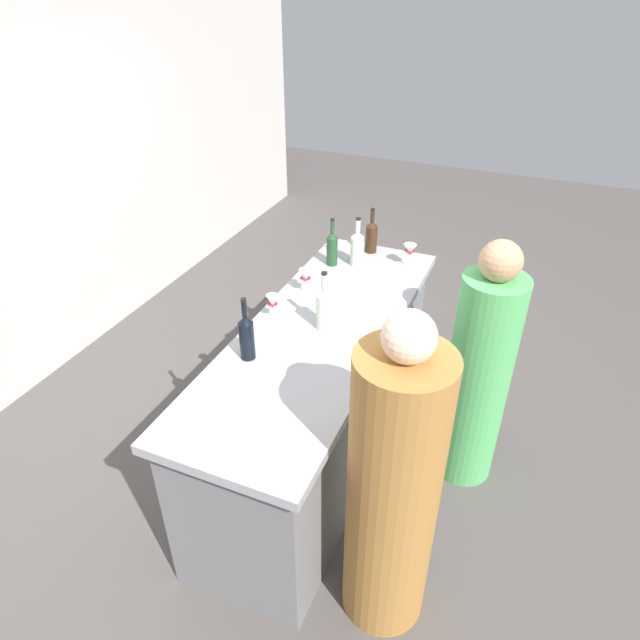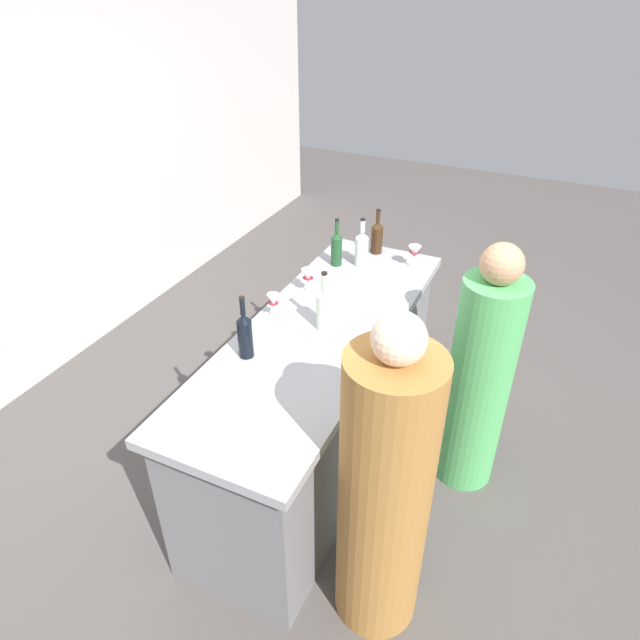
# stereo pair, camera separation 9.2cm
# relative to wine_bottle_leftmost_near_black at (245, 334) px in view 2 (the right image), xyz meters

# --- Properties ---
(ground_plane) EXTENTS (12.00, 12.00, 0.00)m
(ground_plane) POSITION_rel_wine_bottle_leftmost_near_black_xyz_m (0.37, -0.22, -1.07)
(ground_plane) COLOR #4C4744
(back_wall) EXTENTS (8.00, 0.10, 2.80)m
(back_wall) POSITION_rel_wine_bottle_leftmost_near_black_xyz_m (0.37, 1.98, 0.33)
(back_wall) COLOR #BCB7B2
(back_wall) RESTS_ON ground
(bar_counter) EXTENTS (2.14, 0.74, 0.95)m
(bar_counter) POSITION_rel_wine_bottle_leftmost_near_black_xyz_m (0.37, -0.22, -0.60)
(bar_counter) COLOR slate
(bar_counter) RESTS_ON ground
(wine_bottle_leftmost_near_black) EXTENTS (0.07, 0.07, 0.33)m
(wine_bottle_leftmost_near_black) POSITION_rel_wine_bottle_leftmost_near_black_xyz_m (0.00, 0.00, 0.00)
(wine_bottle_leftmost_near_black) COLOR black
(wine_bottle_leftmost_near_black) RESTS_ON bar_counter
(wine_bottle_second_left_clear_pale) EXTENTS (0.08, 0.08, 0.33)m
(wine_bottle_second_left_clear_pale) POSITION_rel_wine_bottle_leftmost_near_black_xyz_m (0.38, -0.24, -0.00)
(wine_bottle_second_left_clear_pale) COLOR #B7C6B2
(wine_bottle_second_left_clear_pale) RESTS_ON bar_counter
(wine_bottle_center_olive_green) EXTENTS (0.07, 0.07, 0.31)m
(wine_bottle_center_olive_green) POSITION_rel_wine_bottle_leftmost_near_black_xyz_m (1.07, -0.01, -0.01)
(wine_bottle_center_olive_green) COLOR #193D1E
(wine_bottle_center_olive_green) RESTS_ON bar_counter
(wine_bottle_second_right_clear_pale) EXTENTS (0.08, 0.08, 0.31)m
(wine_bottle_second_right_clear_pale) POSITION_rel_wine_bottle_leftmost_near_black_xyz_m (1.13, -0.15, -0.01)
(wine_bottle_second_right_clear_pale) COLOR #B7C6B2
(wine_bottle_second_right_clear_pale) RESTS_ON bar_counter
(wine_bottle_rightmost_amber_brown) EXTENTS (0.08, 0.08, 0.30)m
(wine_bottle_rightmost_amber_brown) POSITION_rel_wine_bottle_leftmost_near_black_xyz_m (1.34, -0.18, -0.01)
(wine_bottle_rightmost_amber_brown) COLOR #331E0F
(wine_bottle_rightmost_amber_brown) RESTS_ON bar_counter
(wine_glass_near_left) EXTENTS (0.08, 0.08, 0.15)m
(wine_glass_near_left) POSITION_rel_wine_bottle_leftmost_near_black_xyz_m (1.24, -0.46, -0.02)
(wine_glass_near_left) COLOR white
(wine_glass_near_left) RESTS_ON bar_counter
(wine_glass_near_center) EXTENTS (0.08, 0.08, 0.15)m
(wine_glass_near_center) POSITION_rel_wine_bottle_leftmost_near_black_xyz_m (0.69, 0.00, -0.02)
(wine_glass_near_center) COLOR white
(wine_glass_near_center) RESTS_ON bar_counter
(wine_glass_near_right) EXTENTS (0.07, 0.07, 0.14)m
(wine_glass_near_right) POSITION_rel_wine_bottle_leftmost_near_black_xyz_m (0.36, 0.05, -0.03)
(wine_glass_near_right) COLOR white
(wine_glass_near_right) RESTS_ON bar_counter
(person_left_guest) EXTENTS (0.46, 0.46, 1.62)m
(person_left_guest) POSITION_rel_wine_bottle_leftmost_near_black_xyz_m (-0.36, -0.85, -0.33)
(person_left_guest) COLOR #9E6B33
(person_left_guest) RESTS_ON ground
(person_center_guest) EXTENTS (0.37, 0.37, 1.48)m
(person_center_guest) POSITION_rel_wine_bottle_leftmost_near_black_xyz_m (0.63, -1.04, -0.39)
(person_center_guest) COLOR #4CA559
(person_center_guest) RESTS_ON ground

